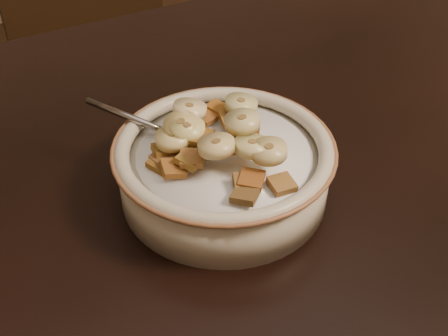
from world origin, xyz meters
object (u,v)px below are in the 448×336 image
chair (118,79)px  spoon (193,142)px  cereal_bowl (224,174)px  table (400,160)px

chair → spoon: chair is taller
chair → cereal_bowl: 0.85m
cereal_bowl → spoon: (-0.02, 0.02, 0.03)m
table → spoon: (-0.22, 0.06, 0.07)m
table → cereal_bowl: (-0.20, 0.03, 0.04)m
spoon → table: bearing=128.0°
cereal_bowl → spoon: bearing=127.9°
table → cereal_bowl: cereal_bowl is taller
table → chair: size_ratio=1.60×
chair → cereal_bowl: chair is taller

